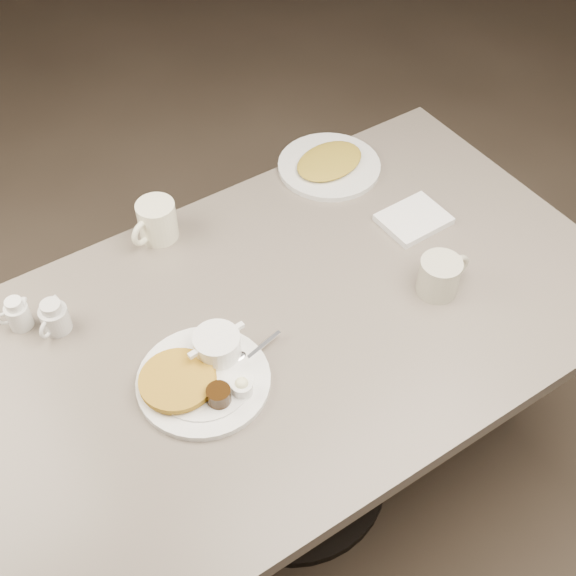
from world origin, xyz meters
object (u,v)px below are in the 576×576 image
diner_table (293,359)px  creamer_right (18,314)px  creamer_left (54,318)px  hash_plate (329,164)px  coffee_mug_near (440,275)px  coffee_mug_far (156,221)px  main_plate (203,373)px

diner_table → creamer_right: creamer_right is taller
creamer_left → hash_plate: 0.82m
coffee_mug_near → coffee_mug_far: bearing=131.8°
coffee_mug_far → main_plate: bearing=-105.0°
coffee_mug_near → main_plate: bearing=172.2°
diner_table → main_plate: (-0.25, -0.04, 0.19)m
coffee_mug_far → hash_plate: size_ratio=0.45×
main_plate → coffee_mug_far: 0.45m
coffee_mug_near → creamer_right: coffee_mug_near is taller
creamer_left → creamer_right: same height
creamer_left → coffee_mug_far: bearing=23.3°
main_plate → coffee_mug_near: (0.57, -0.08, 0.02)m
creamer_left → creamer_right: 0.08m
coffee_mug_far → hash_plate: (0.50, -0.02, -0.04)m
coffee_mug_near → coffee_mug_far: size_ratio=0.93×
diner_table → coffee_mug_near: coffee_mug_near is taller
main_plate → creamer_left: size_ratio=4.04×
main_plate → coffee_mug_far: bearing=75.0°
main_plate → hash_plate: bearing=33.8°
main_plate → hash_plate: 0.74m
diner_table → coffee_mug_far: bearing=109.3°
coffee_mug_near → creamer_left: (-0.77, 0.37, -0.01)m
diner_table → creamer_right: size_ratio=18.75×
diner_table → hash_plate: bearing=45.5°
diner_table → creamer_left: bearing=150.8°
main_plate → coffee_mug_near: coffee_mug_near is taller
main_plate → hash_plate: main_plate is taller
diner_table → coffee_mug_far: size_ratio=10.40×
coffee_mug_far → creamer_right: coffee_mug_far is taller
coffee_mug_near → hash_plate: bearing=84.8°
main_plate → diner_table: bearing=9.5°
coffee_mug_near → hash_plate: size_ratio=0.42×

